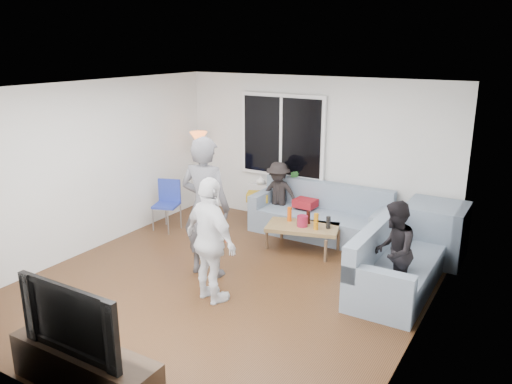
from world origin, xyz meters
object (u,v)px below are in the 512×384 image
Objects in this scene: coffee_table at (302,237)px; tv_console at (85,369)px; sofa_right_section at (400,258)px; floor_lamp at (200,174)px; side_chair at (166,206)px; player_left at (206,207)px; sofa_back_section at (320,212)px; player_right at (211,241)px; television at (79,315)px; spectator_back at (278,195)px; spectator_right at (394,251)px.

tv_console is at bearing -93.72° from coffee_table.
sofa_right_section is 1.28× the size of floor_lamp.
side_chair is (-2.41, -0.38, 0.23)m from coffee_table.
sofa_back_section is at bearing -116.07° from player_left.
television is at bearing 109.56° from player_right.
player_left is 2.68m from television.
player_left is at bearing -51.40° from floor_lamp.
floor_lamp is 1.32× the size of television.
side_chair is 0.73× the size of television.
spectator_back is 0.73× the size of tv_console.
side_chair is 1.04m from floor_lamp.
floor_lamp reaches higher than spectator_right.
side_chair is 4.28m from tv_console.
sofa_back_section is at bearing 2.36° from floor_lamp.
sofa_right_section is at bearing -122.25° from player_right.
side_chair is 0.74× the size of spectator_back.
player_left reaches higher than spectator_back.
sofa_back_section is at bearing 91.76° from coffee_table.
player_right reaches higher than spectator_right.
television reaches higher than side_chair.
sofa_right_section is 4.24m from floor_lamp.
sofa_right_section is 4.07m from side_chair.
spectator_right is (1.66, -0.87, 0.44)m from coffee_table.
player_right is at bearing -57.03° from side_chair.
television is (-0.24, -4.77, 0.36)m from sofa_back_section.
floor_lamp is 4.33m from spectator_right.
tv_console is (-1.92, -3.54, -0.20)m from sofa_right_section.
side_chair reaches higher than sofa_back_section.
spectator_right is at bearing -38.17° from spectator_back.
coffee_table is at bearing 86.28° from tv_console.
player_left is (1.64, -2.05, 0.20)m from floor_lamp.
spectator_right reaches higher than television.
coffee_table is 2.55m from floor_lamp.
player_right is at bearing -67.39° from spectator_right.
spectator_right reaches higher than sofa_back_section.
coffee_table is at bearing -46.65° from spectator_back.
player_right reaches higher than tv_console.
side_chair is at bearing -155.80° from sofa_back_section.
spectator_back is at bearing 138.86° from coffee_table.
player_left is at bearing -85.57° from spectator_right.
player_left reaches higher than sofa_right_section.
coffee_table is 4.13m from television.
sofa_back_section is 2.79m from player_right.
player_right is (0.51, -0.60, -0.18)m from player_left.
player_right reaches higher than sofa_back_section.
player_left reaches higher than side_chair.
sofa_right_section is 2.79m from spectator_back.
television is (-0.00, 0.00, 0.56)m from tv_console.
sofa_back_section is 0.82m from spectator_back.
sofa_back_section is 2.67× the size of side_chair.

